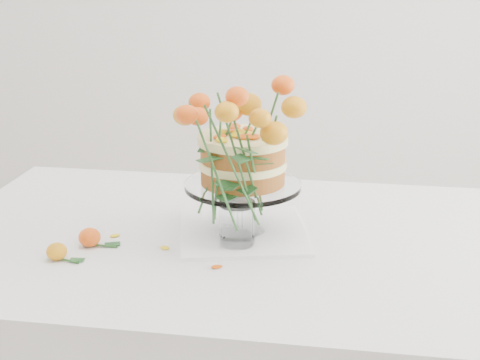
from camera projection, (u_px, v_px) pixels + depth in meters
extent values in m
cube|color=tan|center=(223.00, 245.00, 1.65)|extent=(1.40, 0.90, 0.04)
cylinder|color=tan|center=(60.00, 291.00, 2.21)|extent=(0.06, 0.06, 0.71)
cylinder|color=tan|center=(446.00, 321.00, 2.03)|extent=(0.06, 0.06, 0.71)
cube|color=white|center=(223.00, 236.00, 1.65)|extent=(1.42, 0.92, 0.01)
cube|color=white|center=(249.00, 209.00, 2.11)|extent=(1.42, 0.01, 0.20)
cube|color=white|center=(243.00, 232.00, 1.66)|extent=(0.37, 0.37, 0.01)
cylinder|color=white|center=(243.00, 205.00, 1.63)|extent=(0.03, 0.03, 0.09)
cylinder|color=white|center=(243.00, 185.00, 1.62)|extent=(0.28, 0.28, 0.01)
cylinder|color=#AB6026|center=(243.00, 175.00, 1.61)|extent=(0.24, 0.24, 0.04)
cylinder|color=#F3F39D|center=(243.00, 163.00, 1.60)|extent=(0.25, 0.25, 0.02)
cylinder|color=#AB6026|center=(243.00, 151.00, 1.59)|extent=(0.24, 0.24, 0.04)
cylinder|color=#F3F39D|center=(243.00, 139.00, 1.58)|extent=(0.26, 0.26, 0.02)
cylinder|color=white|center=(237.00, 245.00, 1.58)|extent=(0.07, 0.07, 0.01)
cylinder|color=white|center=(237.00, 224.00, 1.56)|extent=(0.08, 0.08, 0.10)
ellipsoid|color=orange|center=(57.00, 251.00, 1.51)|extent=(0.05, 0.05, 0.04)
cylinder|color=#295622|center=(69.00, 261.00, 1.50)|extent=(0.06, 0.02, 0.00)
ellipsoid|color=#DD530A|center=(90.00, 237.00, 1.58)|extent=(0.05, 0.05, 0.04)
cylinder|color=#295622|center=(105.00, 246.00, 1.58)|extent=(0.06, 0.01, 0.01)
ellipsoid|color=yellow|center=(165.00, 248.00, 1.57)|extent=(0.03, 0.02, 0.00)
ellipsoid|color=yellow|center=(203.00, 258.00, 1.52)|extent=(0.03, 0.02, 0.00)
ellipsoid|color=yellow|center=(217.00, 267.00, 1.47)|extent=(0.03, 0.02, 0.00)
ellipsoid|color=yellow|center=(115.00, 236.00, 1.64)|extent=(0.03, 0.02, 0.00)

